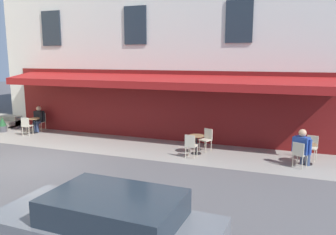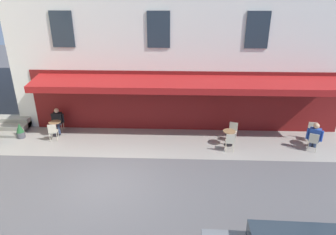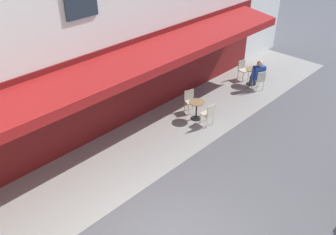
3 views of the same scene
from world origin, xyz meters
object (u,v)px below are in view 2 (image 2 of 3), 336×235
at_px(cafe_chair_cream_near_door, 230,141).
at_px(seated_patron_in_blue, 315,135).
at_px(seated_companion_in_black, 57,120).
at_px(cafe_table_streetside, 314,136).
at_px(cafe_chair_cream_by_window, 312,130).
at_px(cafe_chair_cream_back_row, 314,140).
at_px(cafe_table_mid_terrace, 229,136).
at_px(cafe_chair_cream_facing_street, 59,121).
at_px(cafe_chair_cream_corner_left, 53,131).
at_px(cafe_chair_cream_under_awning, 233,130).
at_px(potted_plant_mid_terrace, 20,131).
at_px(cafe_table_near_entrance, 55,127).

relative_size(cafe_chair_cream_near_door, seated_patron_in_blue, 0.67).
bearing_deg(seated_companion_in_black, cafe_table_streetside, 175.39).
bearing_deg(seated_companion_in_black, cafe_chair_cream_by_window, 178.14).
bearing_deg(cafe_chair_cream_back_row, cafe_table_streetside, -115.97).
distance_m(cafe_table_mid_terrace, cafe_chair_cream_back_row, 3.81).
xyz_separation_m(cafe_chair_cream_by_window, seated_patron_in_blue, (0.34, 0.99, 0.17)).
bearing_deg(cafe_chair_cream_facing_street, seated_companion_in_black, 94.99).
bearing_deg(cafe_chair_cream_near_door, cafe_chair_cream_corner_left, -5.01).
bearing_deg(cafe_chair_cream_facing_street, cafe_chair_cream_under_awning, 174.97).
xyz_separation_m(cafe_table_mid_terrace, seated_companion_in_black, (8.77, -1.15, 0.21)).
distance_m(cafe_chair_cream_corner_left, cafe_chair_cream_near_door, 8.59).
height_order(cafe_chair_cream_near_door, seated_patron_in_blue, seated_patron_in_blue).
height_order(cafe_table_mid_terrace, cafe_chair_cream_near_door, cafe_chair_cream_near_door).
bearing_deg(cafe_chair_cream_by_window, cafe_chair_cream_back_row, 69.82).
bearing_deg(cafe_table_mid_terrace, potted_plant_mid_terrace, -2.12).
bearing_deg(cafe_table_streetside, cafe_table_mid_terrace, 1.70).
relative_size(seated_patron_in_blue, potted_plant_mid_terrace, 1.72).
distance_m(cafe_table_near_entrance, seated_patron_in_blue, 12.65).
xyz_separation_m(seated_patron_in_blue, potted_plant_mid_terrace, (14.29, -0.64, -0.33)).
xyz_separation_m(cafe_table_near_entrance, seated_patron_in_blue, (-12.61, 0.99, 0.23)).
bearing_deg(seated_patron_in_blue, cafe_chair_cream_near_door, 5.50).
distance_m(cafe_table_near_entrance, seated_companion_in_black, 0.47).
bearing_deg(cafe_table_near_entrance, potted_plant_mid_terrace, 11.80).
distance_m(cafe_chair_cream_facing_street, cafe_chair_cream_near_door, 8.97).
distance_m(cafe_chair_cream_near_door, cafe_chair_cream_under_awning, 1.24).
distance_m(cafe_chair_cream_corner_left, cafe_chair_cream_by_window, 12.83).
height_order(cafe_table_near_entrance, seated_patron_in_blue, seated_patron_in_blue).
xyz_separation_m(cafe_chair_cream_back_row, seated_patron_in_blue, (-0.10, -0.20, 0.17)).
bearing_deg(cafe_chair_cream_back_row, cafe_chair_cream_corner_left, -2.62).
relative_size(cafe_chair_cream_near_door, cafe_chair_cream_under_awning, 1.00).
relative_size(cafe_chair_cream_back_row, seated_companion_in_black, 0.70).
distance_m(cafe_table_streetside, cafe_chair_cream_back_row, 0.63).
height_order(cafe_table_near_entrance, cafe_chair_cream_back_row, cafe_chair_cream_back_row).
height_order(cafe_chair_cream_corner_left, seated_companion_in_black, seated_companion_in_black).
bearing_deg(cafe_table_mid_terrace, cafe_chair_cream_facing_street, -8.85).
distance_m(cafe_table_mid_terrace, seated_patron_in_blue, 3.89).
bearing_deg(cafe_table_near_entrance, cafe_chair_cream_under_awning, 178.94).
distance_m(cafe_table_mid_terrace, cafe_chair_cream_near_door, 0.63).
relative_size(cafe_table_mid_terrace, cafe_chair_cream_under_awning, 0.82).
xyz_separation_m(cafe_chair_cream_under_awning, cafe_table_streetside, (-3.79, 0.45, -0.06)).
bearing_deg(cafe_table_near_entrance, cafe_chair_cream_back_row, 174.58).
distance_m(seated_patron_in_blue, seated_companion_in_black, 12.72).
height_order(cafe_table_near_entrance, cafe_chair_cream_by_window, cafe_chair_cream_by_window).
relative_size(cafe_chair_cream_facing_street, potted_plant_mid_terrace, 1.16).
bearing_deg(cafe_chair_cream_near_door, cafe_chair_cream_by_window, -162.26).
relative_size(cafe_chair_cream_corner_left, potted_plant_mid_terrace, 1.16).
height_order(cafe_chair_cream_back_row, seated_companion_in_black, seated_companion_in_black).
xyz_separation_m(cafe_chair_cream_under_awning, cafe_chair_cream_by_window, (-3.94, -0.16, 0.00)).
relative_size(cafe_chair_cream_facing_street, cafe_chair_cream_near_door, 1.00).
bearing_deg(cafe_chair_cream_near_door, cafe_chair_cream_facing_street, -12.88).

